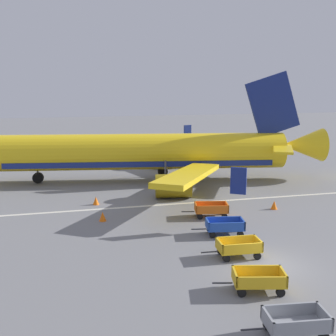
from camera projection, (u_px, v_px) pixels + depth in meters
name	position (u px, v px, depth m)	size (l,w,h in m)	color
ground_plane	(271.00, 266.00, 23.45)	(220.00, 220.00, 0.00)	slate
apron_stripe	(199.00, 202.00, 35.96)	(120.00, 0.36, 0.01)	silver
airplane	(150.00, 152.00, 43.17)	(37.58, 30.32, 11.34)	yellow
baggage_cart_nearest	(296.00, 322.00, 16.85)	(3.61, 1.67, 1.07)	gray
baggage_cart_second_in_row	(259.00, 280.00, 20.51)	(3.63, 1.92, 1.07)	gold
baggage_cart_third_in_row	(239.00, 247.00, 24.57)	(3.59, 1.54, 1.07)	gold
baggage_cart_fourth_in_row	(225.00, 226.00, 28.19)	(3.62, 1.79, 1.07)	#234CB2
baggage_cart_far_end	(211.00, 209.00, 31.96)	(3.63, 1.85, 1.07)	orange
traffic_cone_near_plane	(274.00, 205.00, 33.97)	(0.53, 0.53, 0.70)	orange
traffic_cone_mid_apron	(96.00, 201.00, 35.24)	(0.53, 0.53, 0.70)	orange
traffic_cone_by_carts	(103.00, 216.00, 31.06)	(0.54, 0.54, 0.71)	orange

